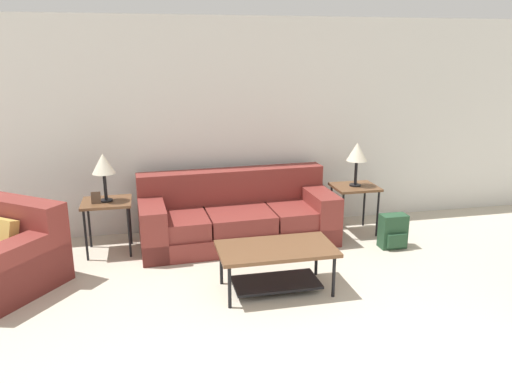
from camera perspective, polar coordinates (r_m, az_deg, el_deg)
name	(u,v)px	position (r m, az deg, el deg)	size (l,w,h in m)	color
wall_back	(237,126)	(6.25, -2.17, 7.57)	(8.91, 0.06, 2.60)	silver
couch	(237,218)	(5.92, -2.16, -2.94)	(2.30, 1.00, 0.82)	maroon
coffee_table	(276,258)	(4.72, 2.32, -7.59)	(1.09, 0.60, 0.44)	brown
side_table_left	(107,207)	(5.77, -16.67, -1.63)	(0.53, 0.47, 0.60)	brown
side_table_right	(355,191)	(6.26, 11.23, 0.12)	(0.53, 0.47, 0.60)	brown
table_lamp_left	(103,165)	(5.65, -17.06, 2.96)	(0.25, 0.25, 0.53)	black
table_lamp_right	(357,153)	(6.15, 11.46, 4.37)	(0.25, 0.25, 0.53)	black
backpack	(393,232)	(5.98, 15.40, -4.39)	(0.30, 0.25, 0.40)	#23472D
picture_frame	(96,198)	(5.67, -17.83, -0.63)	(0.10, 0.04, 0.13)	#4C3828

